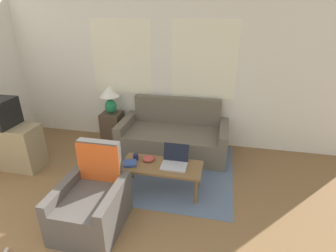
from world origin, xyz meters
name	(u,v)px	position (x,y,z in m)	size (l,w,h in m)	color
wall_back	(166,73)	(0.00, 4.12, 1.31)	(6.86, 0.06, 2.60)	white
rug	(169,169)	(0.27, 3.07, 0.00)	(1.97, 1.94, 0.01)	slate
couch	(174,137)	(0.23, 3.66, 0.27)	(1.84, 0.88, 0.91)	#665B4C
armchair	(93,204)	(-0.36, 1.76, 0.28)	(0.70, 0.80, 0.94)	#514C47
tv_dresser	(5,146)	(-2.30, 2.65, 0.35)	(1.16, 0.44, 0.71)	#998460
side_table	(113,127)	(-0.99, 3.83, 0.29)	(0.36, 0.36, 0.57)	#4C3D2D
table_lamp	(110,96)	(-0.99, 3.83, 0.89)	(0.36, 0.36, 0.51)	#1E8451
coffee_table	(162,168)	(0.27, 2.54, 0.35)	(1.10, 0.47, 0.40)	brown
laptop	(175,161)	(0.45, 2.60, 0.46)	(0.34, 0.31, 0.26)	#B7B7BC
cup_navy	(136,157)	(-0.11, 2.61, 0.44)	(0.07, 0.07, 0.08)	#191E4C
snack_bowl	(149,158)	(0.07, 2.63, 0.43)	(0.17, 0.17, 0.05)	#B23D38
book_red	(130,163)	(-0.15, 2.47, 0.42)	(0.21, 0.21, 0.04)	#334C8E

